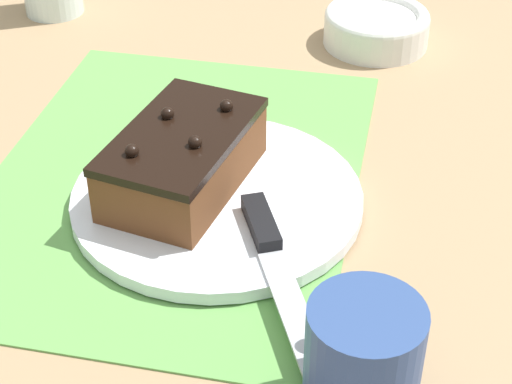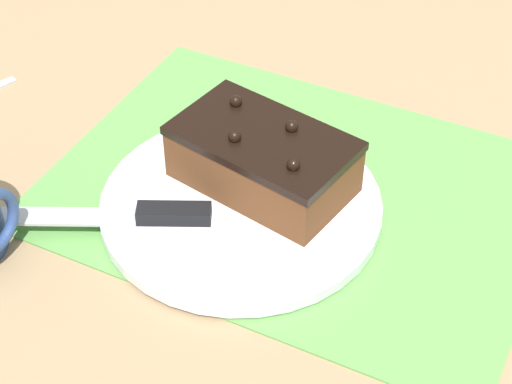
% 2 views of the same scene
% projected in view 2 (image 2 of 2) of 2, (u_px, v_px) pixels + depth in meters
% --- Properties ---
extents(ground_plane, '(3.00, 3.00, 0.00)m').
position_uv_depth(ground_plane, '(296.00, 192.00, 0.82)').
color(ground_plane, '#9E7F5B').
extents(placemat_woven, '(0.46, 0.34, 0.00)m').
position_uv_depth(placemat_woven, '(296.00, 190.00, 0.82)').
color(placemat_woven, '#609E4C').
rests_on(placemat_woven, ground_plane).
extents(cake_plate, '(0.26, 0.26, 0.01)m').
position_uv_depth(cake_plate, '(241.00, 205.00, 0.79)').
color(cake_plate, white).
rests_on(cake_plate, placemat_woven).
extents(chocolate_cake, '(0.18, 0.12, 0.07)m').
position_uv_depth(chocolate_cake, '(263.00, 159.00, 0.79)').
color(chocolate_cake, brown).
rests_on(chocolate_cake, cake_plate).
extents(serving_knife, '(0.20, 0.11, 0.01)m').
position_uv_depth(serving_knife, '(135.00, 215.00, 0.76)').
color(serving_knife, black).
rests_on(serving_knife, cake_plate).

